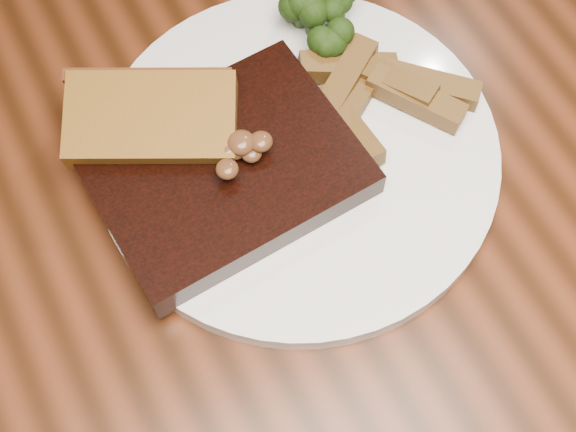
% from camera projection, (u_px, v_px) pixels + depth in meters
% --- Properties ---
extents(ground, '(4.50, 4.50, 0.00)m').
position_uv_depth(ground, '(283.00, 428.00, 1.27)').
color(ground, '#35180C').
rests_on(ground, ground).
extents(dining_table, '(1.60, 0.90, 0.75)m').
position_uv_depth(dining_table, '(279.00, 273.00, 0.68)').
color(dining_table, '#4D220F').
rests_on(dining_table, ground).
extents(plate, '(0.34, 0.34, 0.01)m').
position_uv_depth(plate, '(298.00, 154.00, 0.62)').
color(plate, white).
rests_on(plate, dining_table).
extents(steak, '(0.20, 0.16, 0.03)m').
position_uv_depth(steak, '(225.00, 171.00, 0.59)').
color(steak, black).
rests_on(steak, plate).
extents(steak_bone, '(0.15, 0.02, 0.02)m').
position_uv_depth(steak_bone, '(264.00, 245.00, 0.57)').
color(steak_bone, '#BAB290').
rests_on(steak_bone, plate).
extents(mushroom_pile, '(0.06, 0.06, 0.03)m').
position_uv_depth(mushroom_pile, '(236.00, 147.00, 0.57)').
color(mushroom_pile, '#55301B').
rests_on(mushroom_pile, steak).
extents(garlic_bread, '(0.14, 0.12, 0.03)m').
position_uv_depth(garlic_bread, '(156.00, 135.00, 0.61)').
color(garlic_bread, brown).
rests_on(garlic_bread, plate).
extents(potato_wedges, '(0.10, 0.10, 0.02)m').
position_uv_depth(potato_wedges, '(397.00, 102.00, 0.62)').
color(potato_wedges, brown).
rests_on(potato_wedges, plate).
extents(broccoli_cluster, '(0.07, 0.07, 0.04)m').
position_uv_depth(broccoli_cluster, '(313.00, 19.00, 0.65)').
color(broccoli_cluster, '#1B370C').
rests_on(broccoli_cluster, plate).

